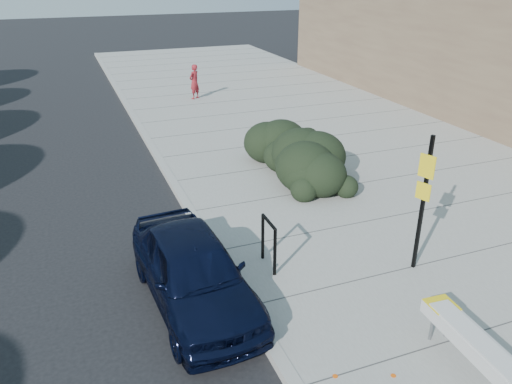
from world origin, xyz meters
TOP-DOWN VIEW (x-y plane):
  - ground at (0.00, 0.00)m, footprint 120.00×120.00m
  - sidewalk_near at (5.60, 5.00)m, footprint 11.20×50.00m
  - curb_near at (0.00, 5.00)m, footprint 0.22×50.00m
  - bench at (2.50, -2.66)m, footprint 0.57×2.14m
  - bike_rack at (0.82, 1.07)m, footprint 0.08×0.71m
  - sign_post at (3.48, -0.01)m, footprint 0.15×0.30m
  - hedge at (3.79, 5.37)m, footprint 3.13×4.50m
  - sedan_navy at (-0.80, 0.66)m, footprint 1.85×4.07m
  - pedestrian at (3.02, 15.01)m, footprint 0.66×0.62m

SIDE VIEW (x-z plane):
  - ground at x=0.00m, z-range 0.00..0.00m
  - sidewalk_near at x=5.60m, z-range 0.00..0.15m
  - curb_near at x=0.00m, z-range 0.00..0.17m
  - bench at x=2.50m, z-range 0.34..0.98m
  - sedan_navy at x=-0.80m, z-range 0.00..1.35m
  - bike_rack at x=0.82m, z-range 0.25..1.28m
  - pedestrian at x=3.02m, z-range 0.15..1.67m
  - hedge at x=3.79m, z-range 0.15..1.68m
  - sign_post at x=3.48m, z-range 0.33..3.07m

